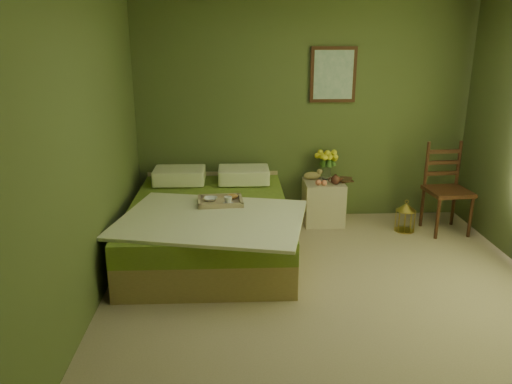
{
  "coord_description": "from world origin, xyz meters",
  "views": [
    {
      "loc": [
        -0.83,
        -3.71,
        2.2
      ],
      "look_at": [
        -0.62,
        1.0,
        0.71
      ],
      "focal_mm": 35.0,
      "sensor_mm": 36.0,
      "label": 1
    }
  ],
  "objects_px": {
    "birdcage": "(405,217)",
    "bed": "(210,221)",
    "chair": "(446,182)",
    "nightstand": "(324,195)"
  },
  "relations": [
    {
      "from": "birdcage",
      "to": "bed",
      "type": "bearing_deg",
      "value": -169.36
    },
    {
      "from": "chair",
      "to": "nightstand",
      "type": "bearing_deg",
      "value": 163.34
    },
    {
      "from": "chair",
      "to": "birdcage",
      "type": "relative_size",
      "value": 3.03
    },
    {
      "from": "bed",
      "to": "nightstand",
      "type": "distance_m",
      "value": 1.54
    },
    {
      "from": "bed",
      "to": "nightstand",
      "type": "height_order",
      "value": "bed"
    },
    {
      "from": "bed",
      "to": "birdcage",
      "type": "xyz_separation_m",
      "value": [
        2.25,
        0.42,
        -0.16
      ]
    },
    {
      "from": "nightstand",
      "to": "birdcage",
      "type": "xyz_separation_m",
      "value": [
        0.91,
        -0.34,
        -0.18
      ]
    },
    {
      "from": "bed",
      "to": "chair",
      "type": "xyz_separation_m",
      "value": [
        2.7,
        0.47,
        0.25
      ]
    },
    {
      "from": "nightstand",
      "to": "birdcage",
      "type": "distance_m",
      "value": 0.98
    },
    {
      "from": "bed",
      "to": "birdcage",
      "type": "height_order",
      "value": "bed"
    }
  ]
}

